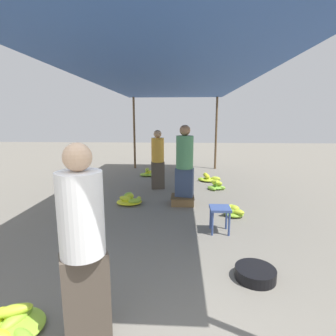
{
  "coord_description": "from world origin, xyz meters",
  "views": [
    {
      "loc": [
        0.26,
        -1.38,
        1.89
      ],
      "look_at": [
        0.0,
        3.65,
        0.95
      ],
      "focal_mm": 28.0,
      "sensor_mm": 36.0,
      "label": 1
    }
  ],
  "objects": [
    {
      "name": "canopy_post_back_left",
      "position": [
        -1.56,
        8.66,
        1.35
      ],
      "size": [
        0.08,
        0.08,
        2.7
      ],
      "primitive_type": "cylinder",
      "color": "brown",
      "rests_on": "ground"
    },
    {
      "name": "canopy_post_back_right",
      "position": [
        1.56,
        8.66,
        1.35
      ],
      "size": [
        0.08,
        0.08,
        2.7
      ],
      "primitive_type": "cylinder",
      "color": "brown",
      "rests_on": "ground"
    },
    {
      "name": "canopy_tarp",
      "position": [
        0.0,
        4.48,
        2.72
      ],
      "size": [
        3.52,
        8.76,
        0.04
      ],
      "primitive_type": "cube",
      "color": "#33569E",
      "rests_on": "canopy_post_front_left"
    },
    {
      "name": "vendor_foreground",
      "position": [
        -0.54,
        0.57,
        0.89
      ],
      "size": [
        0.49,
        0.49,
        1.71
      ],
      "color": "#4C4238",
      "rests_on": "ground"
    },
    {
      "name": "stool",
      "position": [
        0.92,
        2.83,
        0.35
      ],
      "size": [
        0.34,
        0.34,
        0.44
      ],
      "color": "#384C84",
      "rests_on": "ground"
    },
    {
      "name": "basin_black",
      "position": [
        1.16,
        1.52,
        0.07
      ],
      "size": [
        0.48,
        0.48,
        0.14
      ],
      "color": "black",
      "rests_on": "ground"
    },
    {
      "name": "banana_pile_left_0",
      "position": [
        -1.25,
        0.59,
        0.07
      ],
      "size": [
        0.65,
        0.54,
        0.21
      ],
      "color": "yellow",
      "rests_on": "ground"
    },
    {
      "name": "banana_pile_left_1",
      "position": [
        -0.89,
        4.25,
        0.09
      ],
      "size": [
        0.6,
        0.55,
        0.24
      ],
      "color": "#8ABC33",
      "rests_on": "ground"
    },
    {
      "name": "banana_pile_left_2",
      "position": [
        -0.87,
        7.25,
        0.08
      ],
      "size": [
        0.52,
        0.57,
        0.28
      ],
      "color": "#AFCA2D",
      "rests_on": "ground"
    },
    {
      "name": "banana_pile_right_0",
      "position": [
        1.3,
        3.58,
        0.1
      ],
      "size": [
        0.48,
        0.41,
        0.23
      ],
      "color": "#B5CD2C",
      "rests_on": "ground"
    },
    {
      "name": "banana_pile_right_1",
      "position": [
        1.22,
        5.62,
        0.11
      ],
      "size": [
        0.53,
        0.5,
        0.26
      ],
      "color": "#AFCA2D",
      "rests_on": "ground"
    },
    {
      "name": "banana_pile_right_2",
      "position": [
        1.12,
        6.55,
        0.08
      ],
      "size": [
        0.72,
        0.46,
        0.25
      ],
      "color": "#BBCF2B",
      "rests_on": "ground"
    },
    {
      "name": "crate_near",
      "position": [
        0.3,
        4.31,
        0.09
      ],
      "size": [
        0.51,
        0.51,
        0.18
      ],
      "color": "brown",
      "rests_on": "ground"
    },
    {
      "name": "shopper_walking_mid",
      "position": [
        -0.38,
        5.62,
        0.83
      ],
      "size": [
        0.39,
        0.39,
        1.61
      ],
      "color": "#4C4238",
      "rests_on": "ground"
    },
    {
      "name": "shopper_walking_far",
      "position": [
        0.33,
        4.3,
        0.92
      ],
      "size": [
        0.44,
        0.44,
        1.77
      ],
      "color": "#384766",
      "rests_on": "ground"
    }
  ]
}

